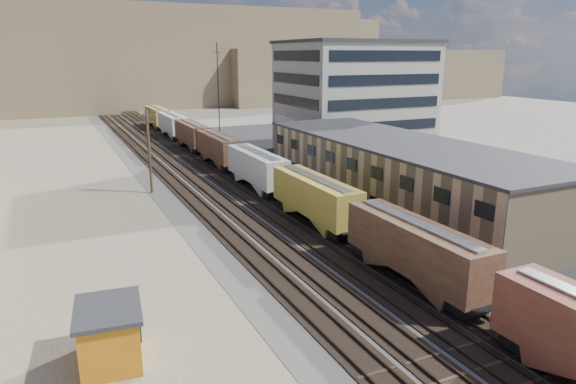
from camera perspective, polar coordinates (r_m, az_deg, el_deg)
name	(u,v)px	position (r m, az deg, el deg)	size (l,w,h in m)	color
ground	(451,352)	(31.49, 17.65, -16.61)	(300.00, 300.00, 0.00)	#6B6356
ballast_bed	(202,173)	(73.50, -9.54, 2.12)	(18.00, 200.00, 0.06)	#4C4742
dirt_yard	(48,209)	(61.28, -25.11, -1.72)	(24.00, 180.00, 0.03)	#766C51
asphalt_lot	(394,180)	(69.86, 11.67, 1.34)	(26.00, 120.00, 0.04)	#232326
rail_tracks	(198,173)	(73.34, -9.95, 2.14)	(11.40, 200.00, 0.24)	black
freight_train	(236,156)	(70.43, -5.79, 3.99)	(3.00, 119.74, 4.46)	black
warehouse	(398,173)	(57.15, 12.17, 2.03)	(12.40, 40.40, 7.25)	tan
office_tower	(354,97)	(88.04, 7.30, 10.39)	(22.60, 18.60, 18.45)	#9E998E
utility_pole_north	(149,150)	(62.97, -15.19, 4.56)	(2.20, 0.32, 10.00)	#382619
radio_mast	(219,101)	(83.31, -7.71, 10.03)	(1.20, 0.16, 18.00)	black
hills_north	(102,61)	(188.04, -19.92, 13.50)	(265.00, 80.00, 32.00)	brown
maintenance_shed	(110,334)	(30.08, -19.18, -14.68)	(3.89, 4.78, 3.25)	#BF6F12
parked_car_blue	(367,158)	(80.25, 8.77, 3.77)	(2.52, 5.46, 1.52)	navy
parked_car_far	(358,143)	(93.92, 7.78, 5.43)	(1.81, 4.51, 1.54)	silver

